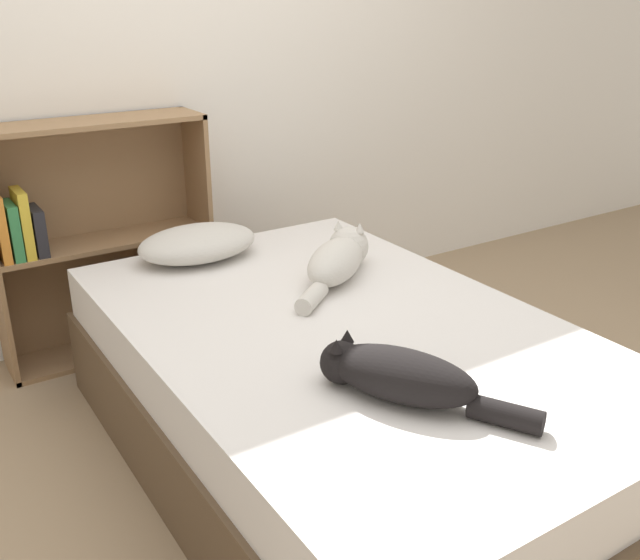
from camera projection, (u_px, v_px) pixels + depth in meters
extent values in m
plane|color=#997F60|center=(344.00, 461.00, 2.36)|extent=(8.00, 8.00, 0.00)
cube|color=white|center=(159.00, 41.00, 2.96)|extent=(8.00, 0.06, 2.50)
cube|color=brown|center=(344.00, 421.00, 2.30)|extent=(1.22, 1.94, 0.32)
cube|color=silver|center=(345.00, 352.00, 2.20)|extent=(1.18, 1.88, 0.18)
ellipsoid|color=beige|center=(198.00, 243.00, 2.69)|extent=(0.46, 0.31, 0.12)
ellipsoid|color=beige|center=(336.00, 261.00, 2.49)|extent=(0.39, 0.35, 0.14)
sphere|color=beige|center=(349.00, 246.00, 2.62)|extent=(0.15, 0.15, 0.15)
cone|color=beige|center=(338.00, 225.00, 2.60)|extent=(0.04, 0.04, 0.03)
cone|color=beige|center=(360.00, 228.00, 2.58)|extent=(0.04, 0.04, 0.03)
cylinder|color=beige|center=(312.00, 298.00, 2.29)|extent=(0.16, 0.15, 0.06)
ellipsoid|color=black|center=(401.00, 375.00, 1.76)|extent=(0.33, 0.42, 0.13)
sphere|color=black|center=(342.00, 362.00, 1.83)|extent=(0.11, 0.11, 0.11)
cone|color=black|center=(336.00, 346.00, 1.78)|extent=(0.04, 0.04, 0.03)
cone|color=black|center=(347.00, 336.00, 1.84)|extent=(0.04, 0.04, 0.03)
cylinder|color=black|center=(506.00, 415.00, 1.66)|extent=(0.14, 0.18, 0.06)
cube|color=#8E6B47|center=(200.00, 224.00, 3.14)|extent=(0.02, 0.26, 0.98)
cube|color=#8E6B47|center=(116.00, 345.00, 3.11)|extent=(0.88, 0.26, 0.02)
cube|color=#8E6B47|center=(89.00, 123.00, 2.75)|extent=(0.88, 0.26, 0.02)
cube|color=#8E6B47|center=(103.00, 241.00, 2.93)|extent=(0.84, 0.26, 0.02)
cube|color=#8E6B47|center=(95.00, 233.00, 3.02)|extent=(0.88, 0.02, 0.98)
cube|color=#337F47|center=(13.00, 230.00, 2.68)|extent=(0.04, 0.16, 0.21)
cube|color=gold|center=(23.00, 223.00, 2.69)|extent=(0.04, 0.16, 0.26)
cube|color=#232328|center=(37.00, 231.00, 2.73)|extent=(0.04, 0.16, 0.18)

